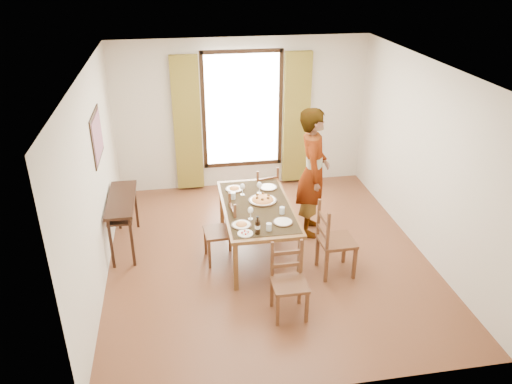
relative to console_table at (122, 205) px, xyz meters
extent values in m
plane|color=brown|center=(2.03, -0.60, -0.68)|extent=(5.00, 5.00, 0.00)
cube|color=beige|center=(2.03, 1.90, 0.67)|extent=(4.50, 0.10, 2.70)
cube|color=beige|center=(2.03, -3.10, 0.67)|extent=(4.50, 0.10, 2.70)
cube|color=beige|center=(-0.22, -0.60, 0.67)|extent=(0.10, 5.00, 2.70)
cube|color=beige|center=(4.28, -0.60, 0.67)|extent=(0.10, 5.00, 2.70)
cube|color=white|center=(2.03, -0.60, 2.04)|extent=(4.50, 5.00, 0.04)
cube|color=white|center=(2.03, 1.87, 0.77)|extent=(1.30, 0.04, 2.00)
cube|color=olive|center=(1.05, 1.81, 0.57)|extent=(0.48, 0.10, 2.40)
cube|color=olive|center=(3.01, 1.81, 0.57)|extent=(0.48, 0.10, 2.40)
cube|color=black|center=(-0.21, 0.00, 1.07)|extent=(0.02, 0.86, 0.66)
cube|color=#DF5629|center=(-0.20, 0.00, 1.07)|extent=(0.01, 0.76, 0.56)
cube|color=black|center=(0.00, 0.00, 0.10)|extent=(0.38, 1.20, 0.04)
cube|color=black|center=(0.00, 0.00, -0.02)|extent=(0.34, 1.10, 0.03)
cube|color=black|center=(-0.14, -0.55, -0.30)|extent=(0.04, 0.04, 0.76)
cube|color=black|center=(-0.14, 0.55, -0.30)|extent=(0.04, 0.04, 0.76)
cube|color=black|center=(0.14, -0.55, -0.30)|extent=(0.04, 0.04, 0.76)
cube|color=black|center=(0.14, 0.55, -0.30)|extent=(0.04, 0.04, 0.76)
cube|color=brown|center=(1.90, -0.47, 0.04)|extent=(0.97, 1.83, 0.05)
cube|color=black|center=(1.90, -0.47, 0.07)|extent=(0.89, 1.69, 0.01)
cube|color=brown|center=(1.48, -1.33, -0.33)|extent=(0.06, 0.06, 0.70)
cube|color=brown|center=(1.48, 0.38, -0.33)|extent=(0.06, 0.06, 0.70)
cube|color=brown|center=(2.33, -1.33, -0.33)|extent=(0.06, 0.06, 0.70)
cube|color=brown|center=(2.33, 0.38, -0.33)|extent=(0.06, 0.06, 0.70)
cube|color=#552A1C|center=(1.35, -0.59, -0.23)|extent=(0.45, 0.45, 0.04)
cube|color=#552A1C|center=(1.15, -0.43, -0.46)|extent=(0.04, 0.04, 0.45)
cube|color=#552A1C|center=(1.51, -0.40, -0.46)|extent=(0.04, 0.04, 0.45)
cube|color=#552A1C|center=(1.18, -0.79, -0.46)|extent=(0.04, 0.04, 0.45)
cube|color=#552A1C|center=(1.54, -0.76, -0.46)|extent=(0.04, 0.04, 0.45)
cube|color=#552A1C|center=(1.52, -0.40, 0.02)|extent=(0.04, 0.04, 0.50)
cube|color=#552A1C|center=(1.55, -0.76, 0.02)|extent=(0.04, 0.04, 0.50)
cube|color=#552A1C|center=(1.54, -0.58, -0.08)|extent=(0.05, 0.36, 0.05)
cube|color=#552A1C|center=(1.54, -0.58, 0.10)|extent=(0.05, 0.36, 0.05)
cube|color=#552A1C|center=(2.16, 0.56, -0.25)|extent=(0.50, 0.50, 0.04)
cube|color=#552A1C|center=(2.29, 0.77, -0.46)|extent=(0.04, 0.04, 0.44)
cube|color=#552A1C|center=(2.38, 0.43, -0.46)|extent=(0.04, 0.04, 0.44)
cube|color=#552A1C|center=(1.95, 0.68, -0.46)|extent=(0.04, 0.04, 0.44)
cube|color=#552A1C|center=(2.04, 0.34, -0.46)|extent=(0.04, 0.04, 0.44)
cube|color=#552A1C|center=(2.38, 0.42, 0.00)|extent=(0.04, 0.04, 0.49)
cube|color=#552A1C|center=(2.04, 0.33, 0.00)|extent=(0.04, 0.04, 0.49)
cube|color=#552A1C|center=(2.21, 0.38, -0.10)|extent=(0.35, 0.12, 0.05)
cube|color=#552A1C|center=(2.21, 0.38, 0.08)|extent=(0.35, 0.12, 0.05)
cube|color=#552A1C|center=(2.04, -1.92, -0.24)|extent=(0.41, 0.41, 0.04)
cube|color=#552A1C|center=(1.87, -2.10, -0.46)|extent=(0.04, 0.04, 0.44)
cube|color=#552A1C|center=(1.87, -1.74, -0.46)|extent=(0.04, 0.04, 0.44)
cube|color=#552A1C|center=(2.22, -2.10, -0.46)|extent=(0.04, 0.04, 0.44)
cube|color=#552A1C|center=(2.22, -1.74, -0.46)|extent=(0.04, 0.04, 0.44)
cube|color=#552A1C|center=(1.87, -1.73, 0.00)|extent=(0.04, 0.04, 0.49)
cube|color=#552A1C|center=(2.22, -1.74, 0.00)|extent=(0.04, 0.04, 0.49)
cube|color=#552A1C|center=(2.04, -1.73, -0.10)|extent=(0.35, 0.03, 0.05)
cube|color=#552A1C|center=(2.04, -1.73, 0.08)|extent=(0.35, 0.03, 0.05)
cube|color=#552A1C|center=(2.87, -1.16, -0.19)|extent=(0.47, 0.47, 0.04)
cube|color=#552A1C|center=(3.07, -1.35, -0.44)|extent=(0.04, 0.04, 0.49)
cube|color=#552A1C|center=(2.68, -1.36, -0.44)|extent=(0.04, 0.04, 0.49)
cube|color=#552A1C|center=(3.06, -0.96, -0.44)|extent=(0.04, 0.04, 0.49)
cube|color=#552A1C|center=(2.67, -0.97, -0.44)|extent=(0.04, 0.04, 0.49)
cube|color=#552A1C|center=(2.67, -1.36, 0.08)|extent=(0.04, 0.04, 0.55)
cube|color=#552A1C|center=(2.66, -0.97, 0.08)|extent=(0.04, 0.04, 0.55)
cube|color=#552A1C|center=(2.66, -1.16, -0.03)|extent=(0.04, 0.40, 0.05)
cube|color=#552A1C|center=(2.66, -1.16, 0.17)|extent=(0.04, 0.40, 0.05)
imported|color=gray|center=(2.83, -0.02, 0.32)|extent=(0.98, 0.87, 2.00)
cylinder|color=silver|center=(2.20, -0.76, 0.12)|extent=(0.07, 0.07, 0.10)
cylinder|color=silver|center=(1.60, -0.20, 0.12)|extent=(0.07, 0.07, 0.10)
cylinder|color=silver|center=(1.94, -1.17, 0.12)|extent=(0.07, 0.07, 0.10)
camera|label=1|loc=(0.85, -6.61, 3.34)|focal=35.00mm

